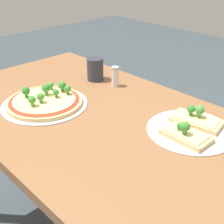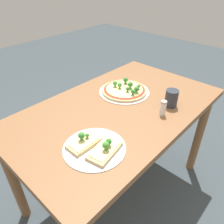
{
  "view_description": "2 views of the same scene",
  "coord_description": "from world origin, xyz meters",
  "px_view_note": "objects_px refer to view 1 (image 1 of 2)",
  "views": [
    {
      "loc": [
        -0.79,
        0.65,
        1.29
      ],
      "look_at": [
        -0.08,
        -0.03,
        0.77
      ],
      "focal_mm": 50.0,
      "sensor_mm": 36.0,
      "label": 1
    },
    {
      "loc": [
        -0.81,
        -0.7,
        1.45
      ],
      "look_at": [
        -0.08,
        -0.03,
        0.77
      ],
      "focal_mm": 35.0,
      "sensor_mm": 36.0,
      "label": 2
    }
  ],
  "objects_px": {
    "dining_table": "(92,135)",
    "drinking_cup": "(95,69)",
    "pizza_tray_slice": "(191,127)",
    "condiment_shaker": "(115,76)",
    "pizza_tray_whole": "(45,101)"
  },
  "relations": [
    {
      "from": "dining_table",
      "to": "condiment_shaker",
      "type": "bearing_deg",
      "value": -64.47
    },
    {
      "from": "dining_table",
      "to": "drinking_cup",
      "type": "bearing_deg",
      "value": -44.04
    },
    {
      "from": "drinking_cup",
      "to": "dining_table",
      "type": "bearing_deg",
      "value": 135.96
    },
    {
      "from": "pizza_tray_slice",
      "to": "drinking_cup",
      "type": "bearing_deg",
      "value": -6.54
    },
    {
      "from": "pizza_tray_slice",
      "to": "condiment_shaker",
      "type": "distance_m",
      "value": 0.45
    },
    {
      "from": "pizza_tray_slice",
      "to": "condiment_shaker",
      "type": "relative_size",
      "value": 3.3
    },
    {
      "from": "dining_table",
      "to": "pizza_tray_slice",
      "type": "bearing_deg",
      "value": -155.18
    },
    {
      "from": "pizza_tray_whole",
      "to": "condiment_shaker",
      "type": "bearing_deg",
      "value": -100.27
    },
    {
      "from": "pizza_tray_whole",
      "to": "condiment_shaker",
      "type": "relative_size",
      "value": 3.75
    },
    {
      "from": "dining_table",
      "to": "pizza_tray_whole",
      "type": "height_order",
      "value": "pizza_tray_whole"
    },
    {
      "from": "condiment_shaker",
      "to": "pizza_tray_whole",
      "type": "bearing_deg",
      "value": 79.73
    },
    {
      "from": "drinking_cup",
      "to": "condiment_shaker",
      "type": "bearing_deg",
      "value": -172.29
    },
    {
      "from": "pizza_tray_slice",
      "to": "pizza_tray_whole",
      "type": "bearing_deg",
      "value": 25.91
    },
    {
      "from": "pizza_tray_slice",
      "to": "condiment_shaker",
      "type": "bearing_deg",
      "value": -10.14
    },
    {
      "from": "dining_table",
      "to": "pizza_tray_whole",
      "type": "relative_size",
      "value": 3.91
    }
  ]
}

